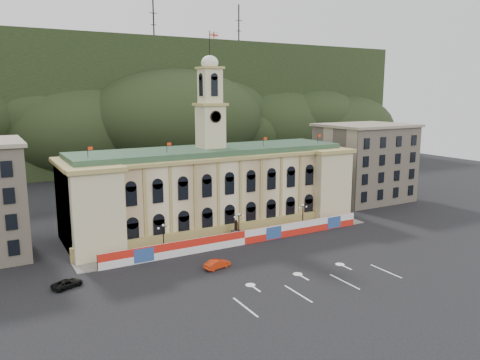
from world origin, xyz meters
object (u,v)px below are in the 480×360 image
statue (236,233)px  red_sedan (217,264)px  black_suv (67,284)px  lamp_center (239,225)px

statue → red_sedan: (-9.16, -10.73, -0.49)m
statue → black_suv: bearing=-166.7°
black_suv → statue: bearing=-98.5°
red_sedan → statue: bearing=-53.2°
red_sedan → black_suv: size_ratio=0.97×
red_sedan → black_suv: bearing=67.4°
lamp_center → black_suv: size_ratio=1.12×
red_sedan → lamp_center: bearing=-55.9°
statue → black_suv: size_ratio=0.81×
statue → black_suv: (-30.00, -7.10, -0.61)m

